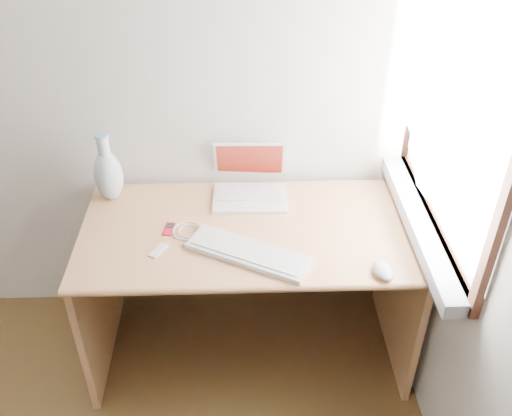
{
  "coord_description": "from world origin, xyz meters",
  "views": [
    {
      "loc": [
        1.0,
        -0.44,
        2.12
      ],
      "look_at": [
        1.06,
        1.35,
        0.84
      ],
      "focal_mm": 40.0,
      "sensor_mm": 36.0,
      "label": 1
    }
  ],
  "objects_px": {
    "desk": "(249,254)",
    "laptop": "(249,185)",
    "external_keyboard": "(249,253)",
    "vase": "(108,174)"
  },
  "relations": [
    {
      "from": "desk",
      "to": "external_keyboard",
      "type": "xyz_separation_m",
      "value": [
        -0.01,
        -0.25,
        0.22
      ]
    },
    {
      "from": "external_keyboard",
      "to": "vase",
      "type": "bearing_deg",
      "value": 173.33
    },
    {
      "from": "desk",
      "to": "vase",
      "type": "relative_size",
      "value": 4.38
    },
    {
      "from": "desk",
      "to": "external_keyboard",
      "type": "relative_size",
      "value": 2.77
    },
    {
      "from": "laptop",
      "to": "vase",
      "type": "relative_size",
      "value": 1.03
    },
    {
      "from": "laptop",
      "to": "vase",
      "type": "height_order",
      "value": "vase"
    },
    {
      "from": "laptop",
      "to": "desk",
      "type": "bearing_deg",
      "value": -91.17
    },
    {
      "from": "desk",
      "to": "laptop",
      "type": "xyz_separation_m",
      "value": [
        0.01,
        0.16,
        0.25
      ]
    },
    {
      "from": "vase",
      "to": "laptop",
      "type": "bearing_deg",
      "value": 1.42
    },
    {
      "from": "desk",
      "to": "laptop",
      "type": "height_order",
      "value": "laptop"
    }
  ]
}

